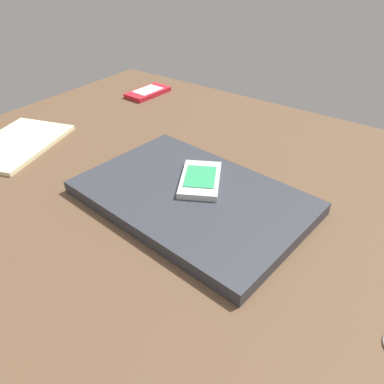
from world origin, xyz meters
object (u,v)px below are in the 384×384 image
(cell_phone_on_laptop, at_px, (200,179))
(notepad, at_px, (17,144))
(laptop_closed, at_px, (192,197))
(cell_phone_on_desk, at_px, (148,92))

(cell_phone_on_laptop, distance_m, notepad, 0.39)
(laptop_closed, xyz_separation_m, cell_phone_on_laptop, (-0.01, 0.03, 0.02))
(cell_phone_on_laptop, bearing_deg, laptop_closed, -79.56)
(laptop_closed, bearing_deg, cell_phone_on_desk, 145.09)
(cell_phone_on_laptop, xyz_separation_m, cell_phone_on_desk, (-0.36, 0.28, -0.02))
(laptop_closed, xyz_separation_m, notepad, (-0.39, -0.05, -0.01))
(notepad, bearing_deg, laptop_closed, -11.31)
(cell_phone_on_desk, bearing_deg, notepad, -93.16)
(laptop_closed, distance_m, cell_phone_on_laptop, 0.03)
(cell_phone_on_desk, bearing_deg, laptop_closed, -40.43)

